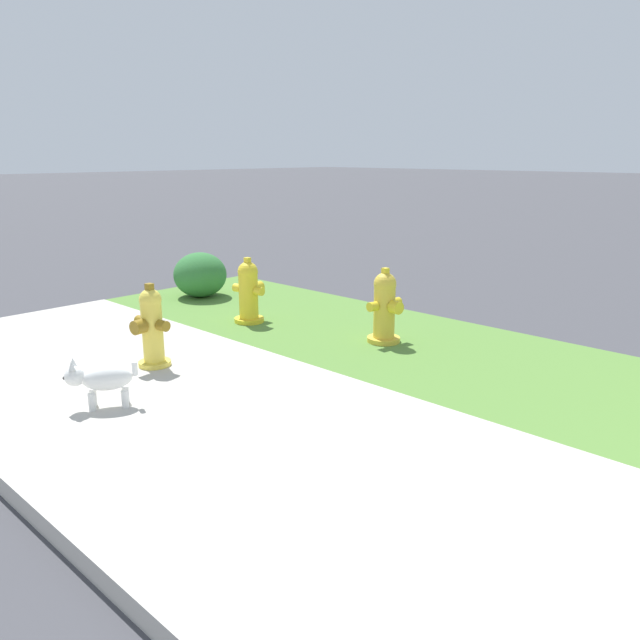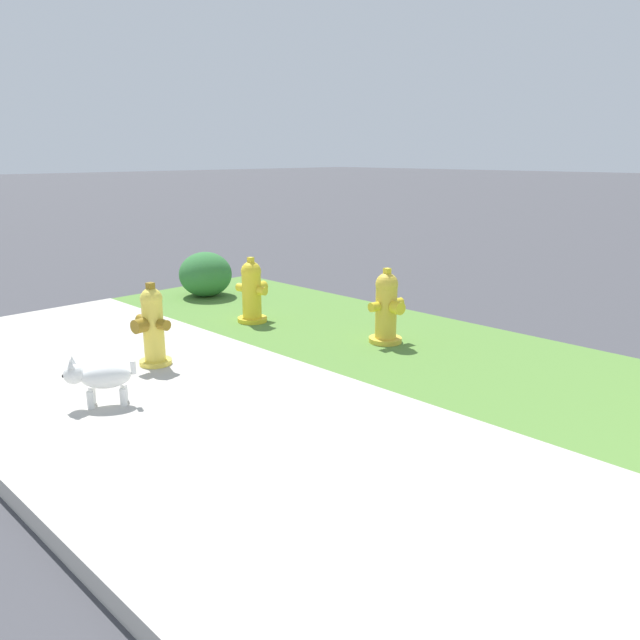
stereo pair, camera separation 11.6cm
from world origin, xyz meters
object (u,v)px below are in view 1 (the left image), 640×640
object	(u,v)px
fire_hydrant_mid_block	(249,292)
shrub_bush_mid_verge	(200,275)
fire_hydrant_across_street	(385,307)
fire_hydrant_at_driveway	(152,328)
small_white_dog	(101,379)

from	to	relation	value
fire_hydrant_mid_block	shrub_bush_mid_verge	distance (m)	1.45
fire_hydrant_across_street	shrub_bush_mid_verge	xyz separation A→B (m)	(-2.90, -0.03, -0.06)
fire_hydrant_mid_block	shrub_bush_mid_verge	size ratio (longest dim) A/B	1.06
shrub_bush_mid_verge	fire_hydrant_across_street	bearing A→B (deg)	0.66
fire_hydrant_at_driveway	small_white_dog	xyz separation A→B (m)	(0.52, -0.74, -0.13)
shrub_bush_mid_verge	small_white_dog	bearing A→B (deg)	-47.03
shrub_bush_mid_verge	fire_hydrant_at_driveway	bearing A→B (deg)	-44.40
fire_hydrant_across_street	shrub_bush_mid_verge	size ratio (longest dim) A/B	1.09
fire_hydrant_at_driveway	fire_hydrant_mid_block	xyz separation A→B (m)	(-0.53, 1.50, -0.01)
small_white_dog	shrub_bush_mid_verge	size ratio (longest dim) A/B	0.67
fire_hydrant_across_street	shrub_bush_mid_verge	bearing A→B (deg)	-80.11
fire_hydrant_across_street	fire_hydrant_at_driveway	distance (m)	2.15
fire_hydrant_at_driveway	shrub_bush_mid_verge	size ratio (longest dim) A/B	1.09
fire_hydrant_mid_block	shrub_bush_mid_verge	bearing A→B (deg)	155.59
fire_hydrant_across_street	small_white_dog	size ratio (longest dim) A/B	1.62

